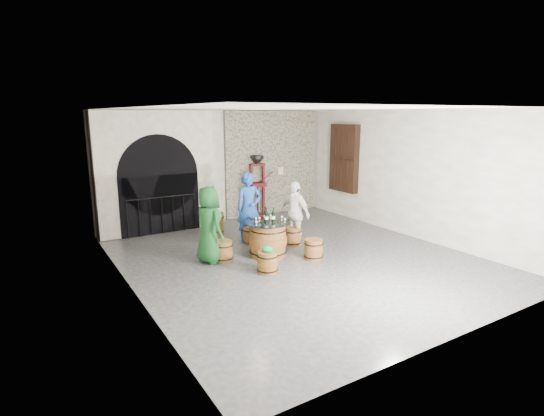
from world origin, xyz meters
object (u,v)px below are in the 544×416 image
person_white (295,213)px  corking_press (258,182)px  barrel_stool_near_left (267,262)px  person_blue (249,208)px  wine_bottle_left (266,217)px  side_barrel (216,223)px  person_green (209,225)px  barrel_stool_left (223,251)px  barrel_table (268,239)px  wine_bottle_right (266,215)px  wine_bottle_center (273,216)px  barrel_stool_far (251,235)px  barrel_stool_right (293,236)px  barrel_stool_near_right (313,249)px

person_white → corking_press: size_ratio=0.82×
barrel_stool_near_left → person_blue: bearing=71.4°
wine_bottle_left → side_barrel: (-0.19, 2.26, -0.63)m
person_green → wine_bottle_left: size_ratio=5.06×
person_white → barrel_stool_left: bearing=-96.6°
barrel_stool_left → barrel_table: bearing=-14.0°
person_white → wine_bottle_right: 1.03m
wine_bottle_left → barrel_stool_near_left: bearing=-119.7°
wine_bottle_center → wine_bottle_right: size_ratio=1.00×
barrel_stool_far → side_barrel: 1.29m
barrel_stool_far → barrel_stool_right: 1.02m
barrel_stool_far → side_barrel: size_ratio=0.77×
person_green → corking_press: (2.85, 2.96, 0.27)m
barrel_stool_near_left → corking_press: (2.13, 4.13, 0.88)m
person_green → side_barrel: 2.25m
barrel_stool_right → barrel_stool_near_right: 1.08m
barrel_stool_near_right → wine_bottle_center: (-0.65, 0.62, 0.70)m
barrel_stool_near_right → barrel_stool_left: bearing=152.0°
person_white → barrel_stool_near_right: bearing=-23.9°
corking_press → wine_bottle_center: bearing=-110.1°
barrel_table → barrel_stool_near_right: 1.02m
barrel_stool_right → barrel_stool_near_right: size_ratio=1.00×
wine_bottle_center → side_barrel: 2.41m
person_white → corking_press: bearing=156.5°
corking_press → barrel_stool_far: bearing=-118.9°
barrel_stool_far → barrel_stool_near_right: (0.63, -1.68, 0.00)m
barrel_stool_left → wine_bottle_center: size_ratio=1.35×
barrel_stool_right → person_green: 2.28m
barrel_stool_right → wine_bottle_left: 1.27m
barrel_table → barrel_stool_left: 1.02m
person_white → wine_bottle_right: (-0.98, -0.29, 0.14)m
person_green → barrel_stool_near_right: bearing=-126.1°
barrel_stool_far → wine_bottle_left: size_ratio=1.35×
barrel_stool_far → person_white: (0.87, -0.59, 0.56)m
wine_bottle_center → side_barrel: size_ratio=0.57×
person_green → side_barrel: person_green is taller
wine_bottle_left → wine_bottle_center: size_ratio=1.00×
barrel_stool_near_right → side_barrel: side_barrel is taller
person_blue → side_barrel: person_blue is taller
barrel_stool_left → barrel_stool_far: size_ratio=1.00×
person_blue → wine_bottle_left: (-0.18, -1.13, 0.04)m
barrel_stool_far → corking_press: bearing=57.0°
barrel_stool_right → wine_bottle_left: (-0.98, -0.40, 0.70)m
person_blue → person_white: 1.11m
barrel_stool_near_right → wine_bottle_right: size_ratio=1.35×
person_white → barrel_table: bearing=-78.9°
barrel_stool_far → person_white: bearing=-34.2°
barrel_table → person_white: bearing=22.6°
barrel_stool_right → barrel_stool_far: bearing=142.9°
wine_bottle_left → barrel_stool_right: bearing=22.3°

